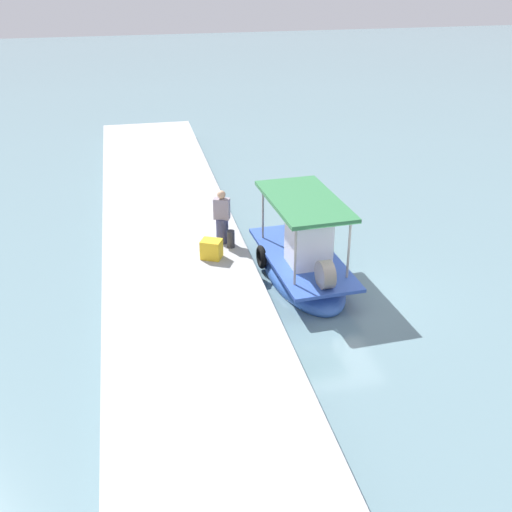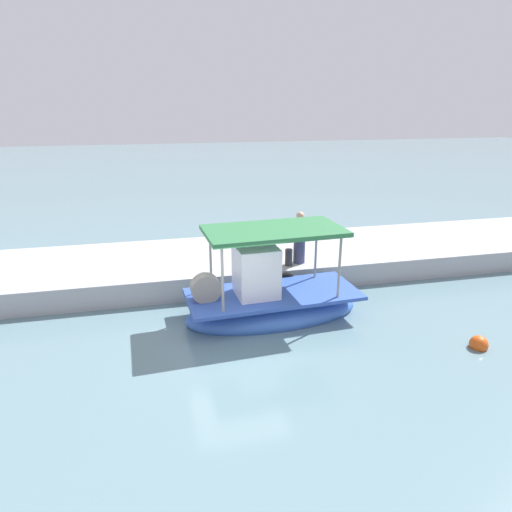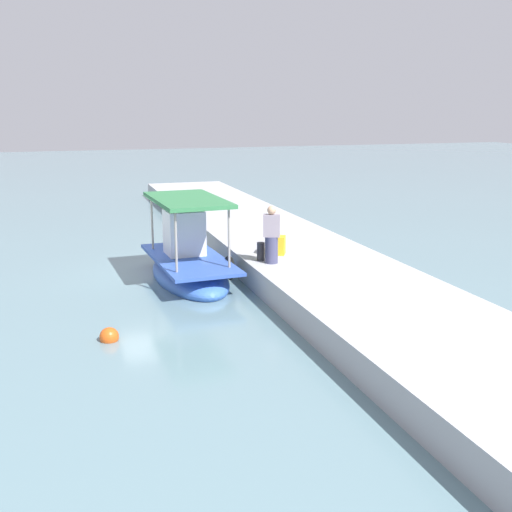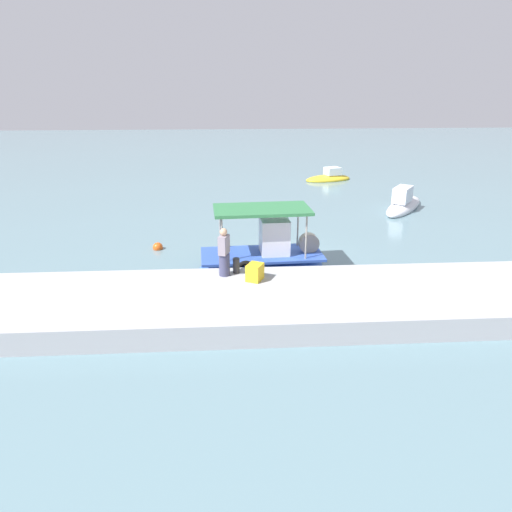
{
  "view_description": "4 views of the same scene",
  "coord_description": "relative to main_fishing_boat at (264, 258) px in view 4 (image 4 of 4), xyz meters",
  "views": [
    {
      "loc": [
        15.18,
        -5.74,
        9.21
      ],
      "look_at": [
        -1.1,
        -2.27,
        0.95
      ],
      "focal_mm": 44.33,
      "sensor_mm": 36.0,
      "label": 1
    },
    {
      "loc": [
        1.88,
        10.33,
        5.76
      ],
      "look_at": [
        -1.32,
        -3.42,
        0.94
      ],
      "focal_mm": 31.46,
      "sensor_mm": 36.0,
      "label": 2
    },
    {
      "loc": [
        -19.88,
        2.98,
        5.31
      ],
      "look_at": [
        -1.79,
        -2.81,
        0.77
      ],
      "focal_mm": 44.2,
      "sensor_mm": 36.0,
      "label": 3
    },
    {
      "loc": [
        -2.56,
        -18.28,
        7.13
      ],
      "look_at": [
        -1.54,
        -2.42,
        1.22
      ],
      "focal_mm": 32.86,
      "sensor_mm": 36.0,
      "label": 4
    }
  ],
  "objects": [
    {
      "name": "ground_plane",
      "position": [
        1.12,
        0.82,
        -0.51
      ],
      "size": [
        120.0,
        120.0,
        0.0
      ],
      "primitive_type": "plane",
      "color": "slate"
    },
    {
      "name": "dock_quay",
      "position": [
        1.12,
        -3.71,
        -0.14
      ],
      "size": [
        36.0,
        4.4,
        0.75
      ],
      "primitive_type": "cube",
      "color": "#A6A7AC",
      "rests_on": "ground_plane"
    },
    {
      "name": "main_fishing_boat",
      "position": [
        0.0,
        0.0,
        0.0
      ],
      "size": [
        5.11,
        2.39,
        2.94
      ],
      "color": "#3B6AC8",
      "rests_on": "ground_plane"
    },
    {
      "name": "fisherman_near_bollard",
      "position": [
        -1.57,
        -2.19,
        1.02
      ],
      "size": [
        0.49,
        0.55,
        1.72
      ],
      "color": "#3E4060",
      "rests_on": "dock_quay"
    },
    {
      "name": "mooring_bollard",
      "position": [
        -1.15,
        -1.99,
        0.51
      ],
      "size": [
        0.24,
        0.24,
        0.55
      ],
      "primitive_type": "cylinder",
      "color": "#2D2D33",
      "rests_on": "dock_quay"
    },
    {
      "name": "cargo_crate",
      "position": [
        -0.53,
        -2.69,
        0.53
      ],
      "size": [
        0.68,
        0.73,
        0.58
      ],
      "primitive_type": "cube",
      "rotation": [
        0.0,
        0.0,
        1.1
      ],
      "color": "yellow",
      "rests_on": "dock_quay"
    },
    {
      "name": "marker_buoy",
      "position": [
        -4.61,
        2.85,
        -0.42
      ],
      "size": [
        0.45,
        0.45,
        0.45
      ],
      "color": "#DE5317",
      "rests_on": "ground_plane"
    },
    {
      "name": "moored_boat_near",
      "position": [
        9.07,
        9.12,
        -0.22
      ],
      "size": [
        4.12,
        5.0,
        1.68
      ],
      "color": "silver",
      "rests_on": "ground_plane"
    },
    {
      "name": "moored_boat_mid",
      "position": [
        6.48,
        18.18,
        -0.35
      ],
      "size": [
        4.01,
        2.6,
        1.22
      ],
      "color": "gold",
      "rests_on": "ground_plane"
    }
  ]
}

